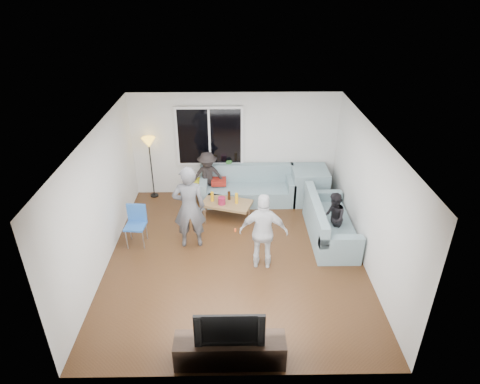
{
  "coord_description": "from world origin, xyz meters",
  "views": [
    {
      "loc": [
        -0.01,
        -6.62,
        5.05
      ],
      "look_at": [
        0.1,
        0.6,
        1.15
      ],
      "focal_mm": 30.7,
      "sensor_mm": 36.0,
      "label": 1
    }
  ],
  "objects_px": {
    "side_chair": "(135,226)",
    "player_left": "(189,208)",
    "floor_lamp": "(151,168)",
    "sofa_back_section": "(247,186)",
    "coffee_table": "(227,210)",
    "tv_console": "(230,350)",
    "spectator_right": "(333,218)",
    "spectator_back": "(208,177)",
    "sofa_right_section": "(331,220)",
    "player_right": "(264,232)",
    "television": "(230,325)"
  },
  "relations": [
    {
      "from": "sofa_right_section",
      "to": "spectator_right",
      "type": "bearing_deg",
      "value": -180.0
    },
    {
      "from": "spectator_right",
      "to": "sofa_back_section",
      "type": "bearing_deg",
      "value": -130.43
    },
    {
      "from": "side_chair",
      "to": "player_right",
      "type": "height_order",
      "value": "player_right"
    },
    {
      "from": "sofa_right_section",
      "to": "tv_console",
      "type": "distance_m",
      "value": 3.81
    },
    {
      "from": "coffee_table",
      "to": "player_right",
      "type": "distance_m",
      "value": 2.0
    },
    {
      "from": "player_left",
      "to": "tv_console",
      "type": "distance_m",
      "value": 3.13
    },
    {
      "from": "spectator_right",
      "to": "spectator_back",
      "type": "height_order",
      "value": "spectator_back"
    },
    {
      "from": "player_right",
      "to": "spectator_right",
      "type": "height_order",
      "value": "player_right"
    },
    {
      "from": "player_left",
      "to": "player_right",
      "type": "bearing_deg",
      "value": 147.96
    },
    {
      "from": "coffee_table",
      "to": "spectator_back",
      "type": "height_order",
      "value": "spectator_back"
    },
    {
      "from": "side_chair",
      "to": "player_right",
      "type": "bearing_deg",
      "value": -11.18
    },
    {
      "from": "sofa_back_section",
      "to": "spectator_right",
      "type": "xyz_separation_m",
      "value": [
        1.72,
        -1.76,
        0.14
      ]
    },
    {
      "from": "side_chair",
      "to": "player_left",
      "type": "bearing_deg",
      "value": 3.34
    },
    {
      "from": "spectator_right",
      "to": "coffee_table",
      "type": "bearing_deg",
      "value": -108.88
    },
    {
      "from": "sofa_back_section",
      "to": "player_right",
      "type": "relative_size",
      "value": 1.48
    },
    {
      "from": "player_left",
      "to": "spectator_right",
      "type": "bearing_deg",
      "value": 175.73
    },
    {
      "from": "sofa_back_section",
      "to": "spectator_right",
      "type": "height_order",
      "value": "spectator_right"
    },
    {
      "from": "player_left",
      "to": "spectator_right",
      "type": "height_order",
      "value": "player_left"
    },
    {
      "from": "player_left",
      "to": "spectator_back",
      "type": "relative_size",
      "value": 1.38
    },
    {
      "from": "player_right",
      "to": "side_chair",
      "type": "bearing_deg",
      "value": -9.88
    },
    {
      "from": "spectator_back",
      "to": "tv_console",
      "type": "distance_m",
      "value": 4.85
    },
    {
      "from": "sofa_back_section",
      "to": "television",
      "type": "bearing_deg",
      "value": -94.7
    },
    {
      "from": "side_chair",
      "to": "player_right",
      "type": "xyz_separation_m",
      "value": [
        2.58,
        -0.75,
        0.35
      ]
    },
    {
      "from": "floor_lamp",
      "to": "spectator_right",
      "type": "relative_size",
      "value": 1.38
    },
    {
      "from": "side_chair",
      "to": "television",
      "type": "relative_size",
      "value": 0.88
    },
    {
      "from": "side_chair",
      "to": "player_left",
      "type": "xyz_separation_m",
      "value": [
        1.13,
        -0.03,
        0.46
      ]
    },
    {
      "from": "floor_lamp",
      "to": "spectator_back",
      "type": "height_order",
      "value": "floor_lamp"
    },
    {
      "from": "player_left",
      "to": "television",
      "type": "height_order",
      "value": "player_left"
    },
    {
      "from": "player_right",
      "to": "sofa_back_section",
      "type": "bearing_deg",
      "value": -78.55
    },
    {
      "from": "coffee_table",
      "to": "floor_lamp",
      "type": "height_order",
      "value": "floor_lamp"
    },
    {
      "from": "side_chair",
      "to": "sofa_right_section",
      "type": "bearing_deg",
      "value": 7.79
    },
    {
      "from": "sofa_right_section",
      "to": "television",
      "type": "height_order",
      "value": "television"
    },
    {
      "from": "player_right",
      "to": "spectator_right",
      "type": "distance_m",
      "value": 1.7
    },
    {
      "from": "coffee_table",
      "to": "tv_console",
      "type": "relative_size",
      "value": 0.69
    },
    {
      "from": "sofa_right_section",
      "to": "spectator_right",
      "type": "xyz_separation_m",
      "value": [
        0.0,
        -0.16,
        0.14
      ]
    },
    {
      "from": "floor_lamp",
      "to": "side_chair",
      "type": "bearing_deg",
      "value": -90.0
    },
    {
      "from": "spectator_back",
      "to": "spectator_right",
      "type": "bearing_deg",
      "value": -42.3
    },
    {
      "from": "coffee_table",
      "to": "side_chair",
      "type": "relative_size",
      "value": 1.28
    },
    {
      "from": "floor_lamp",
      "to": "sofa_back_section",
      "type": "bearing_deg",
      "value": -6.94
    },
    {
      "from": "player_right",
      "to": "television",
      "type": "bearing_deg",
      "value": 80.81
    },
    {
      "from": "sofa_right_section",
      "to": "player_right",
      "type": "height_order",
      "value": "player_right"
    },
    {
      "from": "floor_lamp",
      "to": "player_right",
      "type": "relative_size",
      "value": 1.01
    },
    {
      "from": "coffee_table",
      "to": "floor_lamp",
      "type": "xyz_separation_m",
      "value": [
        -1.86,
        1.06,
        0.58
      ]
    },
    {
      "from": "spectator_right",
      "to": "sofa_right_section",
      "type": "bearing_deg",
      "value": -174.81
    },
    {
      "from": "side_chair",
      "to": "floor_lamp",
      "type": "xyz_separation_m",
      "value": [
        0.0,
        2.08,
        0.35
      ]
    },
    {
      "from": "sofa_back_section",
      "to": "sofa_right_section",
      "type": "relative_size",
      "value": 1.15
    },
    {
      "from": "sofa_back_section",
      "to": "coffee_table",
      "type": "relative_size",
      "value": 2.09
    },
    {
      "from": "player_left",
      "to": "tv_console",
      "type": "bearing_deg",
      "value": 100.02
    },
    {
      "from": "spectator_right",
      "to": "floor_lamp",
      "type": "bearing_deg",
      "value": -111.47
    },
    {
      "from": "sofa_right_section",
      "to": "spectator_back",
      "type": "height_order",
      "value": "spectator_back"
    }
  ]
}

